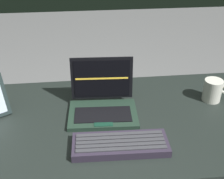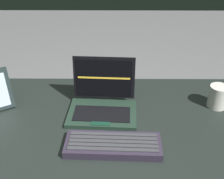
{
  "view_description": "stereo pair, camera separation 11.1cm",
  "coord_description": "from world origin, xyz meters",
  "views": [
    {
      "loc": [
        0.02,
        -0.91,
        1.38
      ],
      "look_at": [
        0.12,
        0.05,
        0.81
      ],
      "focal_mm": 47.01,
      "sensor_mm": 36.0,
      "label": 1
    },
    {
      "loc": [
        0.13,
        -0.91,
        1.38
      ],
      "look_at": [
        0.12,
        0.05,
        0.81
      ],
      "focal_mm": 47.01,
      "sensor_mm": 36.0,
      "label": 2
    }
  ],
  "objects": [
    {
      "name": "desk",
      "position": [
        0.0,
        0.0,
        0.6
      ],
      "size": [
        1.6,
        0.65,
        0.7
      ],
      "color": "black",
      "rests_on": "ground"
    },
    {
      "name": "laptop_front",
      "position": [
        0.09,
        0.05,
        0.74
      ],
      "size": [
        0.27,
        0.22,
        0.2
      ],
      "color": "#1E3126",
      "rests_on": "desk"
    },
    {
      "name": "external_keyboard",
      "position": [
        0.13,
        -0.16,
        0.72
      ],
      "size": [
        0.33,
        0.13,
        0.03
      ],
      "color": "#2C2534",
      "rests_on": "desk"
    },
    {
      "name": "coffee_mug",
      "position": [
        0.55,
        0.09,
        0.75
      ],
      "size": [
        0.12,
        0.08,
        0.09
      ],
      "color": "silver",
      "rests_on": "desk"
    }
  ]
}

